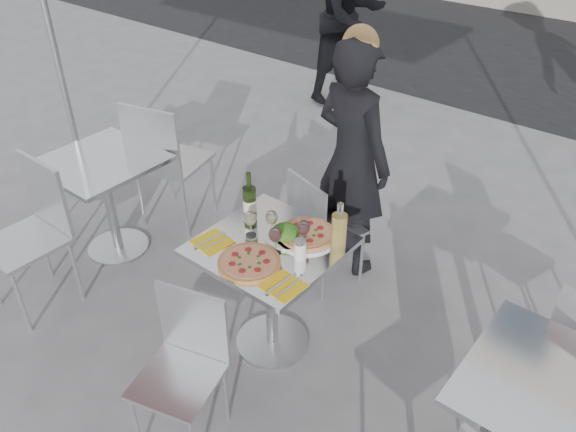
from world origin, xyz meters
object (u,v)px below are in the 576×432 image
Objects in this scene: pizza_near at (249,262)px; carafe at (339,232)px; wineglass_white_b at (272,218)px; side_chair_lfar at (164,156)px; pedestrian_a at (351,16)px; chair_far at (318,223)px; main_table at (271,274)px; chair_near at (185,357)px; side_chair_lnear at (35,224)px; side_table_right at (546,421)px; napkin_left at (212,242)px; wineglass_red_b at (304,228)px; pizza_far at (307,234)px; wine_bottle at (250,201)px; salad_plate at (285,233)px; napkin_right at (284,286)px; wineglass_red_a at (275,236)px; sugar_shaker at (300,249)px; wineglass_white_a at (250,219)px; side_table_left at (106,186)px; woman_diner at (352,160)px.

carafe reaches higher than pizza_near.
pizza_near is 2.05× the size of wineglass_white_b.
side_chair_lfar is 3.05m from pedestrian_a.
main_table is at bearing 117.64° from chair_far.
side_chair_lnear is (-1.45, 0.10, 0.09)m from chair_near.
side_table_right is 1.77m from napkin_left.
pedestrian_a is 11.84× the size of wineglass_red_b.
main_table is 2.59× the size of carafe.
pizza_far is at bearing -135.40° from pedestrian_a.
wineglass_red_b is at bearing 9.84° from wineglass_white_b.
carafe reaches higher than wineglass_red_b.
wineglass_red_b is at bearing 133.63° from chair_far.
side_chair_lfar is at bearing 90.48° from side_chair_lnear.
chair_near reaches higher than napkin_left.
salad_plate is at bearing -5.81° from wine_bottle.
napkin_right is at bearing 143.41° from side_chair_lfar.
napkin_right is (0.40, -0.84, 0.26)m from chair_far.
wineglass_white_b is (-0.07, 0.26, 0.10)m from pizza_near.
chair_far is 1.76m from side_chair_lnear.
carafe is 1.84× the size of wineglass_red_b.
napkin_right is at bearing -5.30° from pizza_near.
chair_near is 0.90m from pizza_far.
pedestrian_a is at bearing 117.96° from wineglass_red_a.
carafe reaches higher than pizza_far.
side_chair_lnear is 2.83× the size of pizza_far.
main_table is at bearing 150.02° from wineglass_red_a.
pedestrian_a is 17.42× the size of sugar_shaker.
wineglass_white_a is at bearing -179.72° from side_table_right.
wineglass_white_b is 0.34m from napkin_left.
chair_far is at bearing 159.19° from side_table_right.
main_table is at bearing -138.08° from pedestrian_a.
pizza_far reaches higher than main_table.
side_chair_lnear reaches higher than pizza_near.
main_table is at bearing -24.89° from wine_bottle.
pizza_near is 1.09× the size of wine_bottle.
napkin_left is (-0.36, -0.36, -0.01)m from pizza_far.
side_chair_lnear is 1.74m from napkin_right.
carafe reaches higher than side_chair_lnear.
side_chair_lfar reaches higher than side_table_left.
side_table_left is at bearing 98.11° from side_chair_lnear.
pizza_far is at bearing 48.72° from salad_plate.
side_chair_lfar is 0.55× the size of pedestrian_a.
wine_bottle is (1.25, 0.11, 0.32)m from side_table_left.
woman_diner is at bearing 100.38° from wineglass_red_a.
salad_plate is (-0.08, -0.09, 0.02)m from pizza_far.
salad_plate is (1.46, 0.66, 0.21)m from side_chair_lnear.
side_chair_lfar is at bearing 166.84° from wineglass_red_b.
side_table_right is 1.40m from wineglass_red_b.
woman_diner is 0.88m from salad_plate.
chair_near is at bearing 127.29° from side_chair_lfar.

